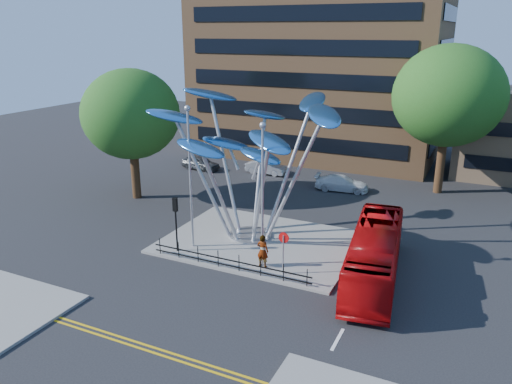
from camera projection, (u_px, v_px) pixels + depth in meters
The scene contains 18 objects.
ground at pixel (230, 288), 26.46m from camera, with size 120.00×120.00×0.00m, color black.
traffic_island at pixel (261, 242), 31.99m from camera, with size 12.00×9.00×0.15m, color slate.
double_yellow_near at pixel (163, 351), 21.31m from camera, with size 40.00×0.12×0.01m, color gold.
double_yellow_far at pixel (159, 354), 21.05m from camera, with size 40.00×0.12×0.01m, color gold.
brick_tower at pixel (323, 10), 51.71m from camera, with size 25.00×15.00×30.00m, color brown.
tree_right at pixel (448, 96), 39.57m from camera, with size 8.80×8.80×12.11m.
tree_left at pixel (131, 114), 38.66m from camera, with size 7.60×7.60×10.32m.
leaf_sculpture at pixel (250, 134), 30.90m from camera, with size 12.72×9.54×9.51m.
street_lamp_left at pixel (190, 166), 29.64m from camera, with size 0.36×0.36×8.80m.
street_lamp_right at pixel (263, 183), 27.25m from camera, with size 0.36×0.36×8.30m.
traffic_light_island at pixel (176, 213), 29.84m from camera, with size 0.28×0.18×3.42m.
no_entry_sign_island at pixel (283, 246), 27.24m from camera, with size 0.60×0.10×2.45m.
pedestrian_railing_front at pixel (228, 262), 28.16m from camera, with size 10.00×0.06×1.00m.
red_bus at pixel (375, 254), 27.04m from camera, with size 2.44×10.41×2.90m, color #9A0709.
pedestrian at pixel (263, 251), 28.28m from camera, with size 0.71×0.46×1.93m, color gray.
parked_car_left at pixel (201, 163), 48.71m from camera, with size 1.55×3.86×1.32m, color #44484C.
parked_car_mid at pixel (266, 167), 47.22m from camera, with size 1.38×3.95×1.30m, color #A2A4A9.
parked_car_right at pixel (342, 183), 42.31m from camera, with size 1.82×4.48×1.30m, color silver.
Camera 1 is at (11.39, -20.68, 13.08)m, focal length 35.00 mm.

